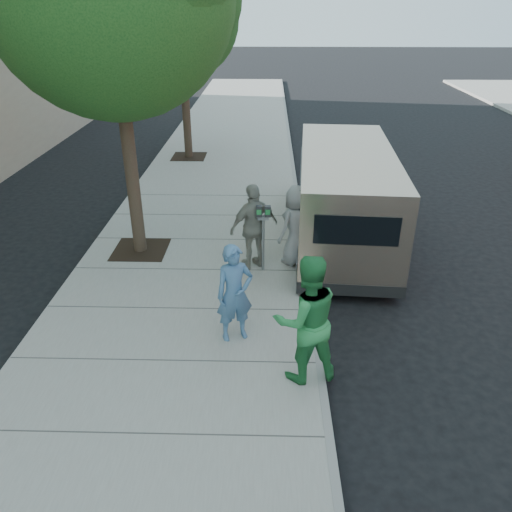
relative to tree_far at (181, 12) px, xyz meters
name	(u,v)px	position (x,y,z in m)	size (l,w,h in m)	color
ground	(234,316)	(2.25, -10.00, -4.88)	(120.00, 120.00, 0.00)	black
sidewalk	(181,311)	(1.25, -10.00, -4.81)	(5.00, 60.00, 0.15)	gray
curb_face	(312,313)	(3.69, -10.00, -4.81)	(0.12, 60.00, 0.16)	gray
tree_far	(181,12)	(0.00, 0.00, 0.00)	(3.92, 3.80, 6.49)	black
parking_meter	(263,224)	(2.76, -8.49, -3.69)	(0.30, 0.11, 1.45)	gray
van	(344,195)	(4.63, -6.74, -3.70)	(2.39, 6.15, 2.24)	tan
person_officer	(235,294)	(2.33, -10.84, -3.88)	(0.62, 0.41, 1.70)	teal
person_green_shirt	(306,320)	(3.42, -11.79, -3.72)	(0.98, 0.76, 2.02)	#2D8C47
person_gray_shirt	(296,225)	(3.45, -8.12, -3.86)	(0.85, 0.55, 1.74)	gray
person_striped_polo	(254,227)	(2.57, -8.32, -3.82)	(1.08, 0.45, 1.83)	gray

